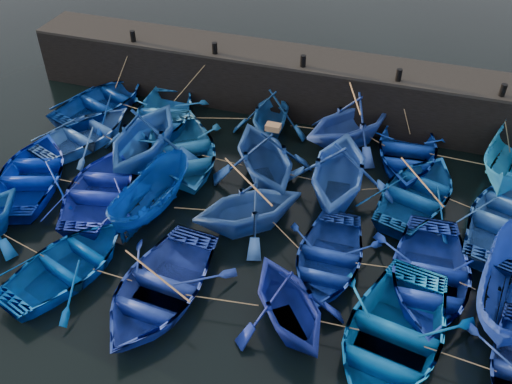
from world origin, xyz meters
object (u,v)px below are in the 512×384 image
(boat_0, at_px, (103,101))
(wooden_crate, at_px, (273,127))
(boat_8, at_px, (182,151))
(boat_13, at_px, (33,174))

(boat_0, relative_size, wooden_crate, 9.44)
(boat_8, height_order, boat_13, boat_8)
(boat_8, relative_size, wooden_crate, 10.64)
(boat_8, distance_m, wooden_crate, 4.32)
(boat_0, bearing_deg, wooden_crate, -176.53)
(boat_13, bearing_deg, boat_0, -106.62)
(boat_8, xyz_separation_m, wooden_crate, (3.84, -0.12, 1.96))
(wooden_crate, bearing_deg, boat_13, -160.98)
(boat_0, distance_m, boat_8, 5.72)
(boat_0, bearing_deg, boat_8, 173.42)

